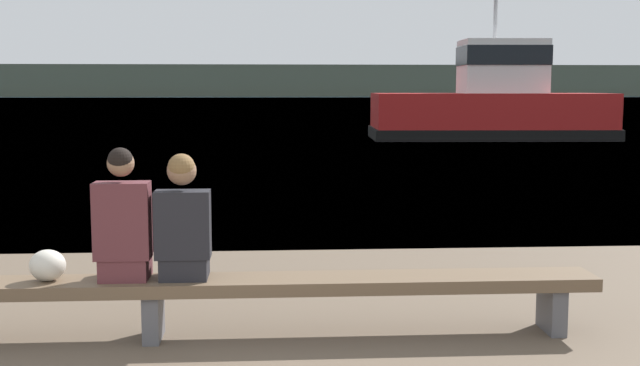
# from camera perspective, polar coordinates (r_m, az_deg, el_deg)

# --- Properties ---
(water_surface) EXTENTS (240.00, 240.00, 0.00)m
(water_surface) POSITION_cam_1_polar(r_m,az_deg,el_deg) (129.06, -4.00, 5.93)
(water_surface) COLOR #426B8E
(water_surface) RESTS_ON ground
(far_shoreline) EXTENTS (600.00, 12.00, 6.90)m
(far_shoreline) POSITION_cam_1_polar(r_m,az_deg,el_deg) (180.14, -3.94, 7.26)
(far_shoreline) COLOR #424738
(far_shoreline) RESTS_ON ground
(bench_main) EXTENTS (6.63, 0.43, 0.45)m
(bench_main) POSITION_cam_1_polar(r_m,az_deg,el_deg) (6.09, -11.81, -7.47)
(bench_main) COLOR brown
(bench_main) RESTS_ON ground
(person_left) EXTENTS (0.40, 0.35, 0.98)m
(person_left) POSITION_cam_1_polar(r_m,az_deg,el_deg) (6.01, -13.84, -2.75)
(person_left) COLOR #56282D
(person_left) RESTS_ON bench_main
(person_right) EXTENTS (0.40, 0.36, 0.93)m
(person_right) POSITION_cam_1_polar(r_m,az_deg,el_deg) (5.95, -9.72, -2.83)
(person_right) COLOR black
(person_right) RESTS_ON bench_main
(shopping_bag) EXTENTS (0.26, 0.23, 0.23)m
(shopping_bag) POSITION_cam_1_polar(r_m,az_deg,el_deg) (6.20, -18.81, -5.57)
(shopping_bag) COLOR beige
(shopping_bag) RESTS_ON bench_main
(tugboat_red) EXTENTS (8.81, 4.07, 6.12)m
(tugboat_red) POSITION_cam_1_polar(r_m,az_deg,el_deg) (30.18, 12.14, 5.26)
(tugboat_red) COLOR #A81919
(tugboat_red) RESTS_ON water_surface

